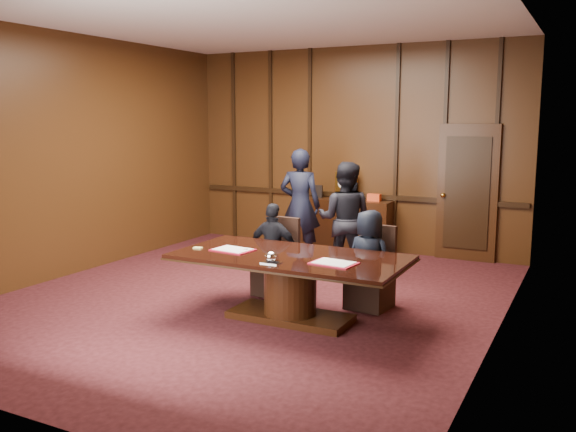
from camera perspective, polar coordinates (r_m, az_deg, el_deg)
The scene contains 13 objects.
room at distance 7.65m, azimuth -2.70°, elevation 4.93°, with size 7.00×7.04×3.50m.
sideboard at distance 10.63m, azimuth 5.43°, elevation -0.66°, with size 1.60×0.45×1.54m.
conference_table at distance 6.93m, azimuth 0.21°, elevation -5.67°, with size 2.62×1.32×0.76m.
folder_left at distance 7.13m, azimuth -5.18°, elevation -3.16°, with size 0.49×0.38×0.02m.
folder_right at distance 6.47m, azimuth 4.32°, elevation -4.41°, with size 0.49×0.38×0.02m.
inkstand at distance 6.47m, azimuth -1.59°, elevation -3.96°, with size 0.20×0.14×0.12m.
notepad at distance 7.28m, azimuth -8.43°, elevation -2.97°, with size 0.10×0.07×0.01m, color #CFBD65.
chair_left at distance 8.03m, azimuth -1.09°, elevation -5.21°, with size 0.51×0.51×0.99m.
chair_right at distance 7.52m, azimuth 7.73°, elevation -6.28°, with size 0.53×0.53×0.99m.
signatory_left at distance 7.89m, azimuth -1.37°, elevation -3.15°, with size 0.71×0.29×1.21m, color black.
signatory_right at distance 7.38m, azimuth 7.56°, elevation -4.08°, with size 0.59×0.38×1.21m, color black.
witness_left at distance 9.74m, azimuth 1.13°, elevation 1.00°, with size 0.66×0.43×1.82m, color black.
witness_right at distance 8.86m, azimuth 5.34°, elevation -0.32°, with size 0.81×0.63×1.67m, color black.
Camera 1 is at (3.86, -6.48, 2.27)m, focal length 38.00 mm.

